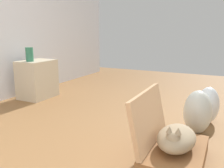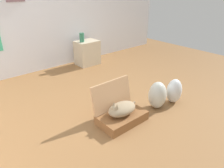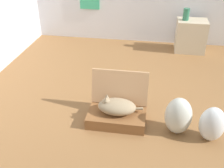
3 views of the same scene
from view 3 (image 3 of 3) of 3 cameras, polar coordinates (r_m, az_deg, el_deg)
name	(u,v)px [view 3 (image 3 of 3)]	position (r m, az deg, el deg)	size (l,w,h in m)	color
ground_plane	(151,103)	(3.61, 8.24, -3.95)	(7.68, 7.68, 0.00)	olive
suitcase_base	(117,117)	(3.22, 1.01, -6.92)	(0.67, 0.42, 0.13)	brown
suitcase_lid	(120,87)	(3.25, 1.62, -0.71)	(0.67, 0.42, 0.04)	tan
cat	(116,106)	(3.13, 0.90, -4.68)	(0.52, 0.28, 0.22)	#998466
plastic_bag_white	(178,116)	(3.07, 13.69, -6.48)	(0.30, 0.27, 0.44)	silver
plastic_bag_clear	(212,124)	(3.08, 20.20, -7.88)	(0.27, 0.23, 0.41)	silver
side_table	(191,36)	(5.19, 16.12, 9.65)	(0.53, 0.40, 0.57)	beige
vase_tall	(186,14)	(5.05, 15.25, 13.89)	(0.11, 0.11, 0.20)	#2D7051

